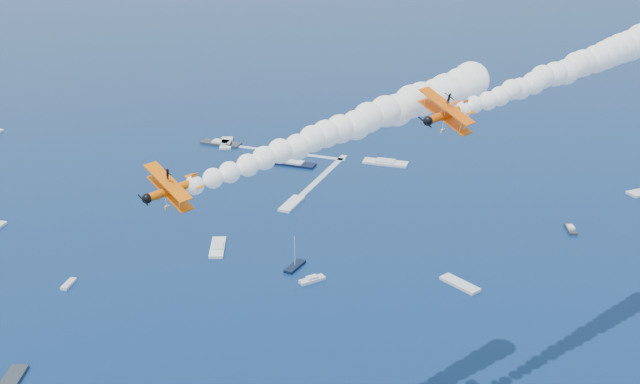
{
  "coord_description": "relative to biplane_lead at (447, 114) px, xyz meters",
  "views": [
    {
      "loc": [
        -8.09,
        -73.36,
        92.04
      ],
      "look_at": [
        -1.28,
        21.99,
        51.27
      ],
      "focal_mm": 44.56,
      "sensor_mm": 36.0,
      "label": 1
    }
  ],
  "objects": [
    {
      "name": "spectator_boats",
      "position": [
        -18.46,
        100.83,
        -58.63
      ],
      "size": [
        240.6,
        175.57,
        0.7
      ],
      "color": "#2F363F",
      "rests_on": "ground"
    },
    {
      "name": "biplane_lead",
      "position": [
        0.0,
        0.0,
        0.0
      ],
      "size": [
        12.82,
        13.66,
        9.0
      ],
      "primitive_type": null,
      "rotation": [
        -0.34,
        0.07,
        3.74
      ],
      "color": "#FC5805"
    },
    {
      "name": "smoke_trail_trail",
      "position": [
        -13.59,
        -0.31,
        -1.33
      ],
      "size": [
        57.5,
        54.53,
        9.99
      ],
      "primitive_type": null,
      "rotation": [
        0.0,
        0.0,
        3.75
      ],
      "color": "white"
    },
    {
      "name": "biplane_trail",
      "position": [
        -36.28,
        -16.21,
        -3.42
      ],
      "size": [
        11.39,
        12.13,
        7.57
      ],
      "primitive_type": null,
      "rotation": [
        -0.26,
        0.07,
        3.75
      ],
      "color": "#FC6305"
    },
    {
      "name": "boat_wakes",
      "position": [
        -33.46,
        92.19,
        -58.95
      ],
      "size": [
        96.59,
        151.68,
        0.04
      ],
      "color": "white",
      "rests_on": "ground"
    },
    {
      "name": "smoke_trail_lead",
      "position": [
        22.88,
        15.61,
        2.09
      ],
      "size": [
        57.48,
        54.08,
        9.99
      ],
      "primitive_type": null,
      "rotation": [
        0.0,
        0.0,
        3.74
      ],
      "color": "white"
    }
  ]
}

